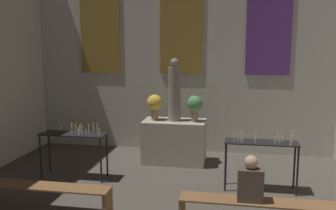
{
  "coord_description": "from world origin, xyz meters",
  "views": [
    {
      "loc": [
        1.29,
        0.42,
        2.64
      ],
      "look_at": [
        0.0,
        7.61,
        1.43
      ],
      "focal_mm": 40.0,
      "sensor_mm": 36.0,
      "label": 1
    }
  ],
  "objects": [
    {
      "name": "pew_back_left",
      "position": [
        -1.72,
        5.57,
        0.32
      ],
      "size": [
        2.34,
        0.36,
        0.43
      ],
      "color": "brown",
      "rests_on": "ground_plane"
    },
    {
      "name": "flower_vase_right",
      "position": [
        0.44,
        8.41,
        1.31
      ],
      "size": [
        0.34,
        0.34,
        0.57
      ],
      "color": "#937A5B",
      "rests_on": "altar"
    },
    {
      "name": "candle_rack_right",
      "position": [
        1.79,
        7.08,
        0.77
      ],
      "size": [
        1.29,
        0.41,
        1.09
      ],
      "color": "black",
      "rests_on": "ground_plane"
    },
    {
      "name": "person_seated",
      "position": [
        1.55,
        5.57,
        0.71
      ],
      "size": [
        0.36,
        0.24,
        0.66
      ],
      "color": "#4C4238",
      "rests_on": "pew_back_right"
    },
    {
      "name": "statue",
      "position": [
        0.0,
        8.41,
        1.59
      ],
      "size": [
        0.27,
        0.27,
        1.37
      ],
      "color": "gray",
      "rests_on": "altar"
    },
    {
      "name": "flower_vase_left",
      "position": [
        -0.44,
        8.41,
        1.31
      ],
      "size": [
        0.34,
        0.34,
        0.57
      ],
      "color": "#937A5B",
      "rests_on": "altar"
    },
    {
      "name": "candle_rack_left",
      "position": [
        -1.78,
        7.08,
        0.77
      ],
      "size": [
        1.29,
        0.41,
        1.1
      ],
      "color": "black",
      "rests_on": "ground_plane"
    },
    {
      "name": "pew_back_right",
      "position": [
        1.72,
        5.57,
        0.32
      ],
      "size": [
        2.34,
        0.36,
        0.43
      ],
      "color": "brown",
      "rests_on": "ground_plane"
    },
    {
      "name": "wall_back",
      "position": [
        0.0,
        9.44,
        3.01
      ],
      "size": [
        7.46,
        0.16,
        5.96
      ],
      "color": "beige",
      "rests_on": "ground_plane"
    },
    {
      "name": "altar",
      "position": [
        0.0,
        8.41,
        0.47
      ],
      "size": [
        1.37,
        0.75,
        0.95
      ],
      "color": "#ADA38E",
      "rests_on": "ground_plane"
    }
  ]
}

